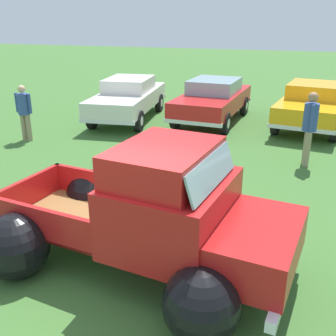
{
  "coord_description": "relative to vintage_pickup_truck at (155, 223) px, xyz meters",
  "views": [
    {
      "loc": [
        2.05,
        -4.7,
        3.49
      ],
      "look_at": [
        0.0,
        1.77,
        0.87
      ],
      "focal_mm": 42.64,
      "sensor_mm": 36.0,
      "label": 1
    }
  ],
  "objects": [
    {
      "name": "spectator_1",
      "position": [
        2.1,
        5.23,
        0.28
      ],
      "size": [
        0.38,
        0.54,
        1.81
      ],
      "rotation": [
        0.0,
        0.0,
        0.12
      ],
      "color": "gray",
      "rests_on": "ground"
    },
    {
      "name": "ground_plane",
      "position": [
        -0.38,
        0.05,
        -0.76
      ],
      "size": [
        80.0,
        80.0,
        0.0
      ],
      "primitive_type": "plane",
      "color": "#3D6B2D"
    },
    {
      "name": "show_car_0",
      "position": [
        -3.9,
        8.25,
        0.02
      ],
      "size": [
        2.21,
        4.66,
        1.43
      ],
      "rotation": [
        0.0,
        0.0,
        -1.47
      ],
      "color": "black",
      "rests_on": "ground"
    },
    {
      "name": "spectator_0",
      "position": [
        -5.74,
        4.92,
        0.16
      ],
      "size": [
        0.53,
        0.35,
        1.62
      ],
      "rotation": [
        0.0,
        0.0,
        4.69
      ],
      "color": "gray",
      "rests_on": "ground"
    },
    {
      "name": "show_car_2",
      "position": [
        2.28,
        9.02,
        0.02
      ],
      "size": [
        2.52,
        4.42,
        1.43
      ],
      "rotation": [
        0.0,
        0.0,
        -1.73
      ],
      "color": "black",
      "rests_on": "ground"
    },
    {
      "name": "vintage_pickup_truck",
      "position": [
        0.0,
        0.0,
        0.0
      ],
      "size": [
        4.83,
        3.26,
        1.96
      ],
      "rotation": [
        0.0,
        0.0,
        -0.14
      ],
      "color": "black",
      "rests_on": "ground"
    },
    {
      "name": "show_car_1",
      "position": [
        -0.99,
        8.86,
        0.03
      ],
      "size": [
        2.17,
        4.48,
        1.43
      ],
      "rotation": [
        0.0,
        0.0,
        -1.65
      ],
      "color": "black",
      "rests_on": "ground"
    }
  ]
}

